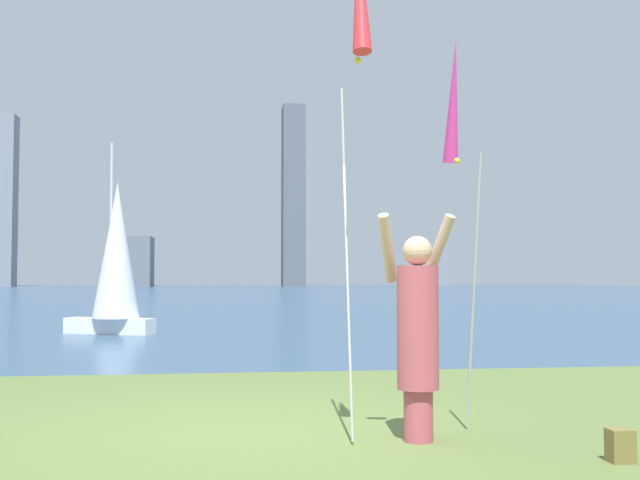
% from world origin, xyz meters
% --- Properties ---
extents(ground, '(120.00, 138.00, 0.12)m').
position_xyz_m(ground, '(0.00, 50.95, -0.06)').
color(ground, '#5B7038').
extents(person, '(0.74, 0.55, 2.02)m').
position_xyz_m(person, '(1.52, -0.55, 0.99)').
color(person, '#B24C59').
rests_on(person, ground).
extents(kite_flag_left, '(0.16, 1.18, 4.48)m').
position_xyz_m(kite_flag_left, '(0.92, -0.97, 3.76)').
color(kite_flag_left, '#B2B2B7').
rests_on(kite_flag_left, ground).
extents(kite_flag_right, '(0.16, 1.02, 3.83)m').
position_xyz_m(kite_flag_right, '(2.12, 0.23, 3.14)').
color(kite_flag_right, '#B2B2B7').
rests_on(kite_flag_right, ground).
extents(bag, '(0.19, 0.16, 0.26)m').
position_xyz_m(bag, '(2.90, -1.50, 0.13)').
color(bag, olive).
rests_on(bag, ground).
extents(sailboat_7, '(2.37, 1.58, 4.87)m').
position_xyz_m(sailboat_7, '(-2.87, 12.61, 1.94)').
color(sailboat_7, white).
rests_on(sailboat_7, ground).
extents(skyline_tower_1, '(5.94, 7.23, 7.16)m').
position_xyz_m(skyline_tower_1, '(-13.15, 105.28, 3.58)').
color(skyline_tower_1, slate).
rests_on(skyline_tower_1, ground).
extents(skyline_tower_2, '(3.28, 4.19, 26.74)m').
position_xyz_m(skyline_tower_2, '(10.31, 104.45, 13.37)').
color(skyline_tower_2, '#565B66').
rests_on(skyline_tower_2, ground).
extents(skyline_tower_3, '(4.13, 5.09, 6.50)m').
position_xyz_m(skyline_tower_3, '(31.35, 104.93, 3.25)').
color(skyline_tower_3, gray).
rests_on(skyline_tower_3, ground).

